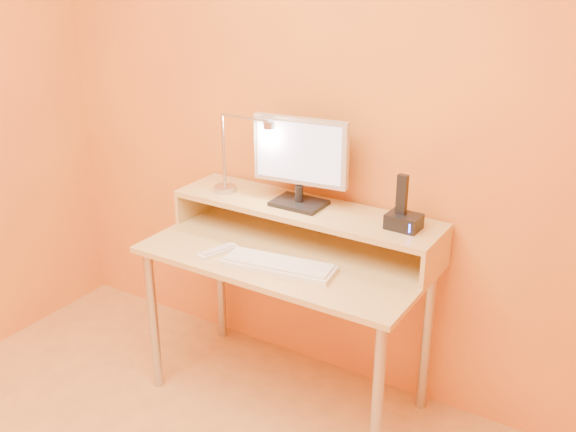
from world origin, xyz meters
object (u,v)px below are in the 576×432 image
Objects in this scene: keyboard at (279,266)px; remote_control at (218,252)px; phone_dock at (404,222)px; monitor_panel at (301,151)px; lamp_base at (225,189)px; mouse at (324,275)px.

keyboard is 2.54× the size of remote_control.
phone_dock is at bearing 41.45° from remote_control.
phone_dock reaches higher than remote_control.
keyboard is at bearing -142.42° from phone_dock.
monitor_panel is 3.20× the size of phone_dock.
keyboard is at bearing -29.59° from lamp_base.
lamp_base is 0.36m from remote_control.
remote_control is at bearing -131.20° from monitor_panel.
mouse is 0.48m from remote_control.
remote_control is at bearing -59.76° from lamp_base.
keyboard is 0.29m from remote_control.
phone_dock reaches higher than keyboard.
mouse reaches higher than remote_control.
mouse is (0.64, -0.23, -0.16)m from lamp_base.
lamp_base is 0.54m from keyboard.
remote_control is (-0.21, -0.31, -0.39)m from monitor_panel.
monitor_panel reaches higher than keyboard.
lamp_base reaches higher than mouse.
phone_dock is at bearing 34.56° from mouse.
monitor_panel reaches higher than phone_dock.
monitor_panel is 2.33× the size of remote_control.
monitor_panel is 0.54m from remote_control.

